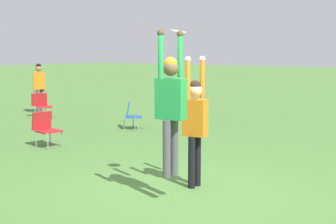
# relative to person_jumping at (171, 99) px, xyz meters

# --- Properties ---
(ground_plane) EXTENTS (120.00, 120.00, 0.00)m
(ground_plane) POSITION_rel_person_jumping_xyz_m (0.43, 0.02, -1.56)
(ground_plane) COLOR #4C7A38
(person_jumping) EXTENTS (0.60, 0.46, 2.20)m
(person_jumping) POSITION_rel_person_jumping_xyz_m (0.00, 0.00, 0.00)
(person_jumping) COLOR #4C4C51
(person_jumping) RESTS_ON ground_plane
(person_defending) EXTENTS (0.54, 0.41, 2.20)m
(person_defending) POSITION_rel_person_jumping_xyz_m (0.83, 0.10, -0.39)
(person_defending) COLOR black
(person_defending) RESTS_ON ground_plane
(frisbee) EXTENTS (0.25, 0.24, 0.06)m
(frisbee) POSITION_rel_person_jumping_xyz_m (0.46, 0.18, 1.03)
(frisbee) COLOR white
(camping_chair_0) EXTENTS (0.67, 0.75, 0.79)m
(camping_chair_0) POSITION_rel_person_jumping_xyz_m (4.72, 4.81, -1.11)
(camping_chair_0) COLOR gray
(camping_chair_0) RESTS_ON ground_plane
(camping_chair_3) EXTENTS (0.59, 0.63, 0.83)m
(camping_chair_3) POSITION_rel_person_jumping_xyz_m (1.57, 4.81, -1.08)
(camping_chair_3) COLOR gray
(camping_chair_3) RESTS_ON ground_plane
(camping_chair_4) EXTENTS (0.74, 0.81, 0.83)m
(camping_chair_4) POSITION_rel_person_jumping_xyz_m (4.77, 8.92, -1.10)
(camping_chair_4) COLOR gray
(camping_chair_4) RESTS_ON ground_plane
(person_spectator_near) EXTENTS (0.54, 0.36, 1.82)m
(person_spectator_near) POSITION_rel_person_jumping_xyz_m (5.40, 9.82, -0.46)
(person_spectator_near) COLOR #4C4C51
(person_spectator_near) RESTS_ON ground_plane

